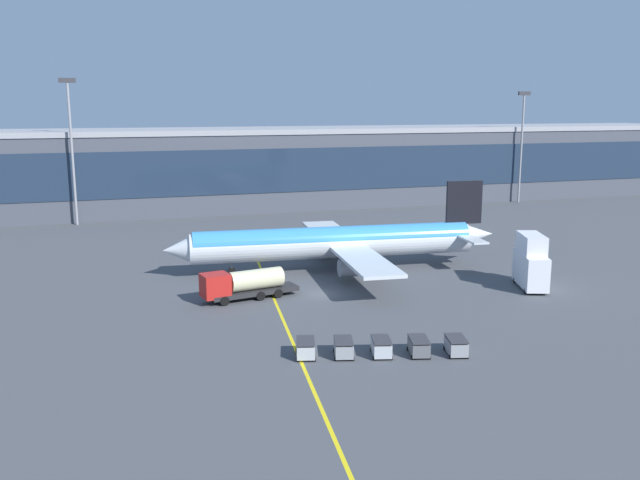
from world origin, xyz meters
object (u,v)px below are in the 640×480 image
(baggage_cart_2, at_px, (381,347))
(baggage_cart_0, at_px, (306,348))
(baggage_cart_1, at_px, (343,347))
(fuel_tanker, at_px, (244,284))
(catering_lift, at_px, (531,262))
(baggage_cart_3, at_px, (419,346))
(main_airliner, at_px, (336,242))
(baggage_cart_4, at_px, (456,346))

(baggage_cart_2, bearing_deg, baggage_cart_0, 164.76)
(baggage_cart_1, bearing_deg, fuel_tanker, 103.26)
(baggage_cart_1, bearing_deg, catering_lift, 26.16)
(baggage_cart_2, bearing_deg, baggage_cart_3, -15.24)
(catering_lift, distance_m, baggage_cart_2, 28.93)
(baggage_cart_2, bearing_deg, fuel_tanker, 110.76)
(main_airliner, xyz_separation_m, fuel_tanker, (-13.99, -9.50, -1.93))
(main_airliner, xyz_separation_m, baggage_cart_1, (-9.44, -28.80, -2.90))
(main_airliner, bearing_deg, baggage_cart_4, -90.33)
(main_airliner, height_order, baggage_cart_1, main_airliner)
(baggage_cart_2, height_order, baggage_cart_3, same)
(baggage_cart_1, distance_m, baggage_cart_4, 9.60)
(baggage_cart_2, relative_size, baggage_cart_4, 1.00)
(baggage_cart_0, xyz_separation_m, baggage_cart_3, (9.26, -2.52, 0.00))
(catering_lift, height_order, baggage_cart_2, catering_lift)
(baggage_cart_3, distance_m, baggage_cart_4, 3.20)
(main_airliner, distance_m, baggage_cart_1, 30.44)
(catering_lift, xyz_separation_m, baggage_cart_1, (-27.97, -13.74, -2.28))
(baggage_cart_0, height_order, baggage_cart_4, same)
(baggage_cart_2, relative_size, baggage_cart_3, 1.00)
(fuel_tanker, bearing_deg, baggage_cart_3, -62.93)
(fuel_tanker, xyz_separation_m, baggage_cart_4, (13.81, -21.82, -0.96))
(fuel_tanker, distance_m, baggage_cart_1, 19.85)
(fuel_tanker, relative_size, baggage_cart_0, 3.74)
(main_airliner, relative_size, baggage_cart_3, 14.63)
(catering_lift, relative_size, baggage_cart_1, 2.45)
(baggage_cart_0, bearing_deg, fuel_tanker, 94.52)
(fuel_tanker, relative_size, catering_lift, 1.53)
(main_airliner, relative_size, baggage_cart_1, 14.63)
(baggage_cart_0, distance_m, baggage_cart_3, 9.60)
(baggage_cart_1, relative_size, baggage_cart_4, 1.00)
(fuel_tanker, distance_m, catering_lift, 33.01)
(catering_lift, height_order, baggage_cart_0, catering_lift)
(baggage_cart_0, xyz_separation_m, baggage_cart_1, (3.09, -0.84, 0.00))
(baggage_cart_0, bearing_deg, catering_lift, 22.56)
(main_airliner, xyz_separation_m, baggage_cart_4, (-0.18, -31.32, -2.90))
(fuel_tanker, bearing_deg, catering_lift, -9.69)
(baggage_cart_0, xyz_separation_m, baggage_cart_4, (12.35, -3.37, 0.00))
(baggage_cart_3, bearing_deg, baggage_cart_2, 164.76)
(baggage_cart_2, bearing_deg, baggage_cart_1, 164.76)
(fuel_tanker, distance_m, baggage_cart_0, 18.54)
(main_airliner, distance_m, catering_lift, 23.88)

